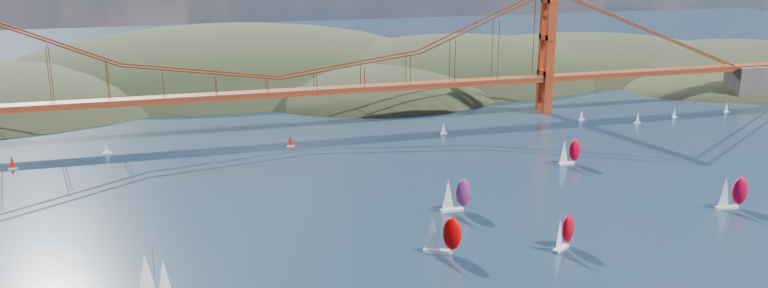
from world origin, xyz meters
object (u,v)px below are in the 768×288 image
(racer_1, at_px, (564,232))
(racer_rwb, at_px, (455,194))
(racer_0, at_px, (442,234))
(sloop_navy, at_px, (151,278))
(racer_2, at_px, (732,192))
(racer_3, at_px, (569,151))

(racer_1, distance_m, racer_rwb, 36.96)
(racer_0, bearing_deg, sloop_navy, -147.05)
(racer_0, bearing_deg, racer_2, 31.41)
(racer_rwb, bearing_deg, racer_2, -16.69)
(racer_2, height_order, racer_rwb, racer_2)
(racer_0, bearing_deg, racer_rwb, 89.52)
(racer_1, relative_size, racer_3, 0.95)
(sloop_navy, distance_m, racer_rwb, 90.20)
(sloop_navy, bearing_deg, racer_1, -19.59)
(racer_0, xyz_separation_m, racer_2, (92.28, 6.20, -0.09))
(sloop_navy, distance_m, racer_2, 162.02)
(sloop_navy, relative_size, racer_2, 1.16)
(racer_1, bearing_deg, sloop_navy, 148.03)
(racer_1, bearing_deg, racer_rwb, 83.66)
(racer_0, relative_size, racer_1, 1.14)
(racer_3, relative_size, racer_rwb, 0.94)
(racer_3, bearing_deg, racer_1, -127.76)
(racer_0, xyz_separation_m, racer_3, (69.63, 59.21, -0.43))
(sloop_navy, height_order, racer_2, sloop_navy)
(sloop_navy, relative_size, racer_rwb, 1.17)
(sloop_navy, relative_size, racer_3, 1.25)
(racer_rwb, bearing_deg, racer_3, 28.53)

